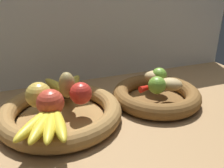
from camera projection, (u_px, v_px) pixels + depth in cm
name	position (u px, v px, depth cm)	size (l,w,h in cm)	color
ground_plane	(115.00, 111.00, 83.10)	(140.00, 90.00, 3.00)	#9E774C
back_wall	(88.00, 15.00, 97.64)	(140.00, 3.00, 55.00)	silver
fruit_bowl_left	(61.00, 112.00, 74.15)	(37.82, 37.82, 5.48)	olive
fruit_bowl_right	(156.00, 95.00, 85.54)	(31.00, 31.00, 5.48)	brown
apple_red_front	(50.00, 103.00, 65.49)	(7.61, 7.61, 7.61)	#CC422D
apple_red_right	(81.00, 93.00, 72.02)	(6.82, 6.82, 6.82)	red
apple_golden_left	(39.00, 95.00, 70.04)	(7.63, 7.63, 7.63)	gold
pear_brown	(67.00, 85.00, 75.53)	(5.28, 5.82, 8.60)	olive
banana_bunch_front	(47.00, 123.00, 60.17)	(13.63, 18.27, 3.14)	yellow
banana_bunch_back	(65.00, 85.00, 82.94)	(14.69, 16.45, 3.00)	gold
potato_small	(171.00, 84.00, 81.85)	(7.74, 5.65, 4.28)	tan
potato_back	(156.00, 77.00, 88.17)	(8.28, 5.72, 4.42)	tan
lime_near	(157.00, 85.00, 78.92)	(5.92, 5.92, 5.92)	#6B9E33
lime_far	(159.00, 75.00, 87.82)	(5.65, 5.65, 5.65)	#6B9E33
chili_pepper	(153.00, 86.00, 83.13)	(2.22, 2.22, 11.54)	red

